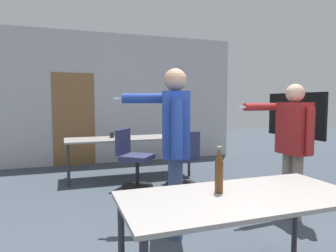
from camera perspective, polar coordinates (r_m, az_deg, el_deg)
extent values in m
cube|color=#BCBCC1|center=(7.12, -8.68, 5.17)|extent=(5.52, 0.10, 2.98)
cube|color=olive|center=(6.97, -17.49, 1.21)|extent=(0.90, 0.02, 2.05)
cube|color=gray|center=(2.28, 13.69, -13.05)|extent=(1.74, 0.80, 0.03)
cylinder|color=#2D2D33|center=(2.44, -8.89, -21.18)|extent=(0.05, 0.05, 0.71)
cylinder|color=#2D2D33|center=(3.13, 23.04, -15.54)|extent=(0.05, 0.05, 0.71)
cube|color=gray|center=(5.67, -7.45, -2.36)|extent=(2.31, 0.75, 0.03)
cylinder|color=#2D2D33|center=(5.31, -18.45, -7.11)|extent=(0.05, 0.05, 0.71)
cylinder|color=#2D2D33|center=(5.75, 4.03, -5.98)|extent=(0.05, 0.05, 0.71)
cylinder|color=#2D2D33|center=(5.92, -18.52, -5.90)|extent=(0.05, 0.05, 0.71)
cylinder|color=#2D2D33|center=(6.32, 1.80, -5.00)|extent=(0.05, 0.05, 0.71)
cube|color=black|center=(5.41, 22.62, -10.74)|extent=(0.44, 0.56, 0.03)
cylinder|color=black|center=(5.31, 22.77, -6.31)|extent=(0.06, 0.06, 0.82)
cube|color=black|center=(5.22, 23.03, 1.95)|extent=(0.04, 1.23, 0.71)
cube|color=#192342|center=(5.24, 23.22, 1.95)|extent=(0.01, 1.13, 0.62)
cylinder|color=#3D4C75|center=(3.17, 1.47, -13.57)|extent=(0.14, 0.14, 0.85)
cylinder|color=#3D4C75|center=(3.36, 1.24, -12.52)|extent=(0.14, 0.14, 0.85)
cube|color=#23429E|center=(3.12, 1.38, 0.44)|extent=(0.39, 0.52, 0.67)
sphere|color=tan|center=(3.12, 1.39, 8.78)|extent=(0.24, 0.24, 0.24)
cylinder|color=#23429E|center=(2.83, 1.75, -0.44)|extent=(0.11, 0.11, 0.58)
cylinder|color=#23429E|center=(3.39, -3.84, 5.30)|extent=(0.59, 0.28, 0.11)
cube|color=white|center=(3.42, -9.23, 5.25)|extent=(0.13, 0.07, 0.03)
cylinder|color=slate|center=(3.95, 23.37, -10.75)|extent=(0.12, 0.12, 0.79)
cylinder|color=slate|center=(4.06, 21.71, -10.28)|extent=(0.12, 0.12, 0.79)
cube|color=maroon|center=(3.88, 22.85, -0.41)|extent=(0.24, 0.40, 0.62)
sphere|color=#DBAD89|center=(3.87, 23.05, 5.79)|extent=(0.22, 0.22, 0.22)
cylinder|color=maroon|center=(3.72, 25.46, -0.92)|extent=(0.09, 0.09, 0.54)
cylinder|color=maroon|center=(3.87, 17.62, 3.50)|extent=(0.54, 0.12, 0.09)
cube|color=white|center=(3.68, 14.04, 3.53)|extent=(0.12, 0.04, 0.03)
cylinder|color=black|center=(5.10, -5.83, -11.32)|extent=(0.52, 0.52, 0.03)
cylinder|color=black|center=(5.04, -5.86, -8.81)|extent=(0.06, 0.06, 0.43)
cube|color=navy|center=(4.99, -5.88, -5.96)|extent=(0.65, 0.65, 0.08)
cube|color=navy|center=(5.07, -8.57, -2.96)|extent=(0.32, 0.38, 0.42)
cylinder|color=black|center=(5.21, 2.40, -10.95)|extent=(0.52, 0.52, 0.03)
cylinder|color=black|center=(5.16, 2.40, -8.62)|extent=(0.06, 0.06, 0.40)
cube|color=navy|center=(5.11, 2.41, -5.98)|extent=(0.48, 0.48, 0.08)
cube|color=navy|center=(4.84, 3.65, -3.59)|extent=(0.44, 0.08, 0.42)
cylinder|color=#563314|center=(2.27, 9.69, -9.58)|extent=(0.06, 0.06, 0.23)
cone|color=#563314|center=(2.24, 9.75, -5.37)|extent=(0.06, 0.06, 0.11)
cylinder|color=gold|center=(2.23, 9.77, -3.93)|extent=(0.03, 0.03, 0.01)
cylinder|color=#232328|center=(5.70, -10.64, -1.69)|extent=(0.08, 0.08, 0.10)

